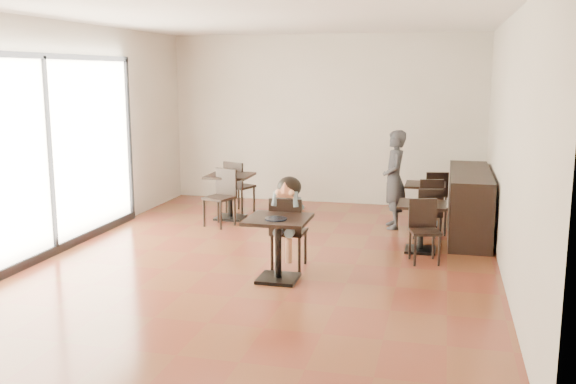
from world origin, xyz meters
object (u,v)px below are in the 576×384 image
(adult_patron, at_px, (394,180))
(chair_back_a, at_px, (435,195))
(cafe_table_left, at_px, (230,197))
(chair_left_b, at_px, (219,198))
(chair_mid_b, at_px, (425,232))
(cafe_table_mid, at_px, (421,227))
(cafe_table_back, at_px, (425,205))
(child, at_px, (289,223))
(chair_back_b, at_px, (433,207))
(chair_mid_a, at_px, (427,214))
(chair_left_a, at_px, (240,187))
(child_chair, at_px, (289,232))
(child_table, at_px, (278,249))

(adult_patron, relative_size, chair_back_a, 1.90)
(cafe_table_left, xyz_separation_m, chair_left_b, (0.00, -0.55, 0.08))
(chair_mid_b, xyz_separation_m, chair_back_a, (0.07, 2.73, 0.00))
(cafe_table_mid, height_order, cafe_table_back, same)
(child, distance_m, chair_mid_b, 1.81)
(chair_back_b, bearing_deg, adult_patron, 145.78)
(chair_mid_a, relative_size, chair_left_a, 0.89)
(cafe_table_mid, distance_m, chair_left_b, 3.36)
(child_chair, relative_size, cafe_table_left, 1.21)
(adult_patron, distance_m, chair_left_a, 2.85)
(child_table, bearing_deg, chair_left_b, 123.54)
(child_table, height_order, cafe_table_mid, child_table)
(child_chair, relative_size, chair_back_a, 1.12)
(chair_mid_a, bearing_deg, adult_patron, -69.17)
(child_table, relative_size, child_chair, 0.83)
(child, bearing_deg, chair_left_a, 118.49)
(cafe_table_mid, bearing_deg, cafe_table_back, 90.02)
(child_chair, xyz_separation_m, child, (0.00, 0.00, 0.12))
(chair_mid_a, bearing_deg, child, 30.49)
(cafe_table_back, bearing_deg, child_chair, -120.13)
(adult_patron, bearing_deg, chair_back_a, 130.78)
(child_table, relative_size, chair_mid_b, 0.94)
(cafe_table_mid, xyz_separation_m, chair_back_b, (0.14, 1.08, 0.07))
(child_chair, relative_size, chair_left_b, 1.01)
(cafe_table_left, height_order, chair_back_b, chair_back_b)
(child, height_order, cafe_table_back, child)
(child_table, bearing_deg, chair_back_b, 57.77)
(adult_patron, bearing_deg, chair_left_b, -91.04)
(adult_patron, distance_m, cafe_table_back, 0.73)
(chair_mid_a, height_order, chair_back_a, chair_back_a)
(chair_back_b, bearing_deg, chair_left_a, 154.49)
(child_table, distance_m, child_chair, 0.56)
(chair_left_b, relative_size, chair_back_b, 1.12)
(adult_patron, bearing_deg, child_table, -33.01)
(chair_mid_a, bearing_deg, chair_back_a, -107.51)
(cafe_table_back, xyz_separation_m, chair_back_a, (0.14, 0.55, 0.07))
(chair_left_b, distance_m, chair_back_a, 3.69)
(cafe_table_mid, relative_size, cafe_table_left, 0.89)
(child_table, xyz_separation_m, child, (0.00, 0.55, 0.20))
(child, bearing_deg, cafe_table_mid, 35.84)
(adult_patron, distance_m, chair_mid_a, 1.03)
(chair_back_a, bearing_deg, cafe_table_left, 1.68)
(adult_patron, distance_m, chair_left_b, 2.86)
(chair_back_a, bearing_deg, child, 49.60)
(cafe_table_mid, bearing_deg, chair_mid_b, -82.85)
(child_chair, height_order, cafe_table_left, child_chair)
(child_table, bearing_deg, chair_mid_b, 34.72)
(child_chair, height_order, chair_mid_b, child_chair)
(adult_patron, relative_size, chair_back_b, 1.90)
(cafe_table_mid, xyz_separation_m, chair_mid_a, (0.07, 0.55, 0.07))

